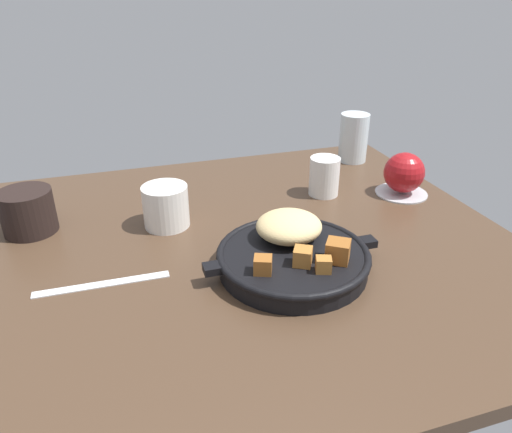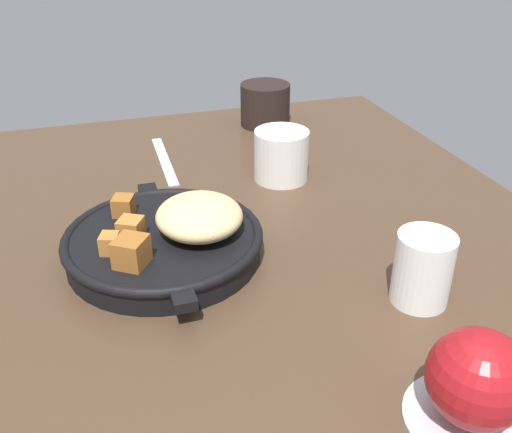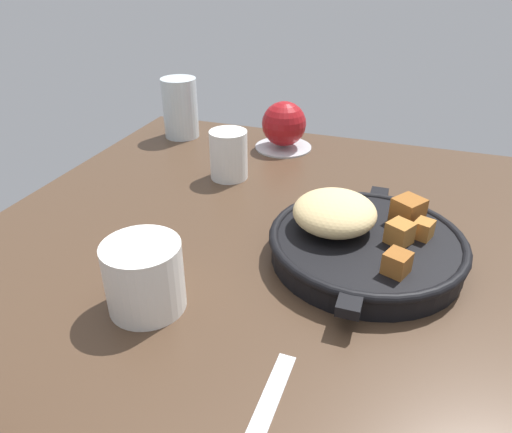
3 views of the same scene
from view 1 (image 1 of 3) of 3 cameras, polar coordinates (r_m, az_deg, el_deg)
name	(u,v)px [view 1 (image 1 of 3)]	position (r cm, az deg, el deg)	size (l,w,h in cm)	color
ground_plane	(247,249)	(82.51, -1.10, -3.93)	(91.60, 82.69, 2.40)	#473323
cast_iron_skillet	(293,253)	(74.45, 4.39, -4.36)	(27.91, 23.60, 7.42)	black
saucer_plate	(401,192)	(104.47, 16.81, 2.75)	(10.62, 10.62, 0.60)	#B7BABF
red_apple	(404,173)	(102.83, 17.13, 4.99)	(8.20, 8.20, 8.20)	maroon
butter_knife	(102,284)	(75.07, -17.73, -7.60)	(19.54, 1.60, 0.36)	silver
water_glass_tall	(354,138)	(118.98, 11.48, 9.14)	(6.80, 6.80, 11.45)	silver
ceramic_mug_white	(166,206)	(87.44, -10.63, 1.20)	(8.14, 8.14, 7.63)	silver
coffee_mug_dark	(28,212)	(92.93, -25.42, 0.54)	(9.15, 9.15, 7.73)	black
white_creamer_pitcher	(324,176)	(99.38, 8.09, 4.73)	(6.09, 6.09, 7.92)	white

